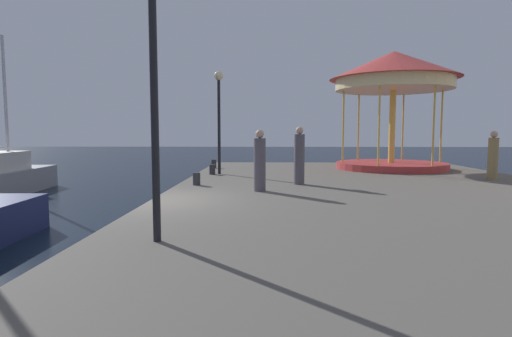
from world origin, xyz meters
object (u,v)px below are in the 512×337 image
carousel (393,82)px  lamp_post_mid_promenade (153,59)px  person_near_carousel (493,157)px  bollard_center (212,169)px  bollard_north (214,164)px  person_by_the_water (260,163)px  person_mid_promenade (299,157)px  bollard_south (197,179)px  lamp_post_far_end (219,104)px

carousel → lamp_post_mid_promenade: bearing=-120.1°
carousel → person_near_carousel: size_ratio=3.32×
carousel → bollard_center: 9.17m
bollard_north → person_by_the_water: bearing=-72.9°
lamp_post_mid_promenade → bollard_center: size_ratio=10.07×
person_near_carousel → person_mid_promenade: (-6.99, -1.52, 0.07)m
lamp_post_mid_promenade → person_near_carousel: size_ratio=2.33×
carousel → lamp_post_mid_promenade: carousel is taller
person_near_carousel → bollard_north: bearing=157.2°
lamp_post_mid_promenade → bollard_south: 7.23m
lamp_post_mid_promenade → lamp_post_far_end: size_ratio=0.98×
person_near_carousel → person_by_the_water: person_by_the_water is taller
person_by_the_water → lamp_post_far_end: bearing=109.9°
bollard_center → person_near_carousel: bearing=-8.2°
bollard_center → person_near_carousel: 10.36m
carousel → person_by_the_water: (-5.92, -7.30, -3.14)m
lamp_post_mid_promenade → lamp_post_far_end: 10.26m
bollard_south → person_by_the_water: (2.05, -1.27, 0.62)m
lamp_post_far_end → bollard_south: 4.40m
person_near_carousel → person_by_the_water: size_ratio=0.99×
bollard_south → person_mid_promenade: person_mid_promenade is taller
lamp_post_far_end → bollard_center: lamp_post_far_end is taller
carousel → person_near_carousel: (2.33, -4.20, -3.15)m
lamp_post_far_end → person_near_carousel: bearing=-9.6°
carousel → bollard_south: carousel is taller
carousel → person_by_the_water: size_ratio=3.27×
bollard_north → bollard_south: same height
carousel → person_near_carousel: bearing=-61.0°
bollard_center → person_mid_promenade: person_mid_promenade is taller
bollard_north → carousel: bearing=-1.6°
bollard_south → lamp_post_mid_promenade: bearing=-85.2°
carousel → person_mid_promenade: (-4.67, -5.72, -3.09)m
lamp_post_mid_promenade → person_mid_promenade: (2.73, 7.05, -1.90)m
lamp_post_far_end → bollard_south: lamp_post_far_end is taller
lamp_post_mid_promenade → lamp_post_far_end: (-0.25, 10.26, 0.05)m
bollard_center → person_near_carousel: (10.24, -1.48, 0.61)m
bollard_center → person_near_carousel: person_near_carousel is taller
carousel → person_mid_promenade: carousel is taller
bollard_center → bollard_south: bearing=-90.9°
carousel → person_by_the_water: carousel is taller
carousel → person_by_the_water: bearing=-129.0°
person_mid_promenade → lamp_post_far_end: bearing=132.9°
bollard_north → person_by_the_water: person_by_the_water is taller
carousel → person_near_carousel: 5.74m
carousel → bollard_center: size_ratio=14.38×
person_near_carousel → person_by_the_water: 8.81m
lamp_post_far_end → bollard_north: size_ratio=10.26×
lamp_post_mid_promenade → person_near_carousel: 13.11m
carousel → person_mid_promenade: bearing=-129.2°
lamp_post_mid_promenade → person_near_carousel: bearing=41.4°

